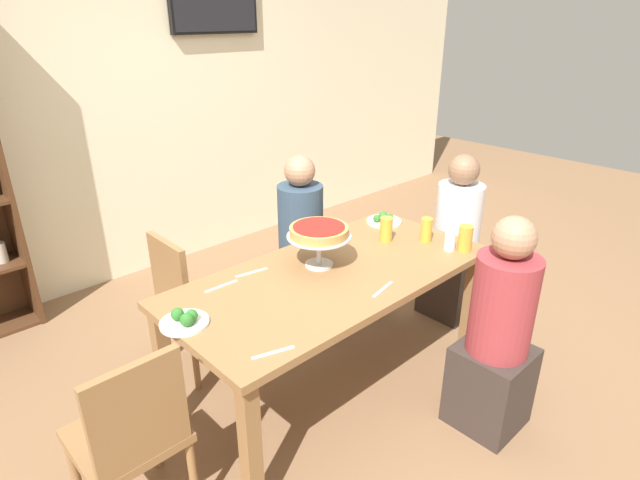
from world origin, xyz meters
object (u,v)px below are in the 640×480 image
(chair_far_left, at_px, (191,297))
(dining_table, at_px, (333,288))
(water_glass_clear_near, at_px, (450,242))
(cutlery_spare_fork, at_px, (383,289))
(cutlery_fork_near, at_px, (222,286))
(salad_plate_far_diner, at_px, (383,219))
(television, at_px, (214,2))
(beer_glass_amber_tall, at_px, (465,238))
(cutlery_fork_far, at_px, (252,273))
(cutlery_knife_far, at_px, (315,243))
(diner_near_right, at_px, (497,342))
(beer_glass_amber_spare, at_px, (426,230))
(diner_head_east, at_px, (455,249))
(cutlery_knife_near, at_px, (273,353))
(beer_glass_amber_short, at_px, (386,229))
(salad_plate_near_diner, at_px, (185,320))
(deep_dish_pizza_stand, at_px, (319,234))
(chair_head_west, at_px, (132,435))
(diner_far_right, at_px, (301,250))

(chair_far_left, bearing_deg, dining_table, 33.85)
(dining_table, xyz_separation_m, water_glass_clear_near, (0.67, -0.26, 0.14))
(cutlery_spare_fork, bearing_deg, chair_far_left, 105.64)
(cutlery_spare_fork, bearing_deg, cutlery_fork_near, 122.81)
(salad_plate_far_diner, bearing_deg, dining_table, -159.49)
(cutlery_fork_near, distance_m, cutlery_spare_fork, 0.79)
(television, relative_size, salad_plate_far_diner, 3.51)
(beer_glass_amber_tall, xyz_separation_m, cutlery_fork_far, (-1.04, 0.60, -0.07))
(cutlery_knife_far, bearing_deg, water_glass_clear_near, 112.73)
(diner_near_right, xyz_separation_m, beer_glass_amber_spare, (0.28, 0.65, 0.32))
(diner_head_east, xyz_separation_m, chair_far_left, (-1.64, 0.68, -0.01))
(beer_glass_amber_spare, relative_size, cutlery_fork_far, 0.79)
(cutlery_knife_near, bearing_deg, salad_plate_far_diner, 40.75)
(television, distance_m, beer_glass_amber_short, 2.39)
(salad_plate_near_diner, bearing_deg, diner_head_east, -2.30)
(deep_dish_pizza_stand, distance_m, cutlery_knife_far, 0.34)
(chair_far_left, bearing_deg, chair_head_west, -42.50)
(deep_dish_pizza_stand, relative_size, cutlery_spare_fork, 1.87)
(salad_plate_far_diner, bearing_deg, chair_far_left, 160.40)
(chair_far_left, distance_m, cutlery_spare_fork, 1.14)
(cutlery_knife_near, bearing_deg, beer_glass_amber_tall, 17.77)
(cutlery_spare_fork, bearing_deg, beer_glass_amber_tall, -13.35)
(beer_glass_amber_short, xyz_separation_m, water_glass_clear_near, (0.16, -0.33, -0.02))
(television, relative_size, chair_far_left, 0.90)
(beer_glass_amber_tall, bearing_deg, chair_head_west, 172.92)
(beer_glass_amber_short, bearing_deg, cutlery_knife_far, 141.84)
(salad_plate_far_diner, height_order, cutlery_knife_near, salad_plate_far_diner)
(diner_head_east, height_order, salad_plate_near_diner, diner_head_east)
(diner_far_right, bearing_deg, deep_dish_pizza_stand, -33.71)
(diner_near_right, xyz_separation_m, diner_far_right, (0.01, 1.46, 0.00))
(dining_table, xyz_separation_m, cutlery_fork_near, (-0.51, 0.27, 0.09))
(diner_head_east, distance_m, beer_glass_amber_tall, 0.65)
(dining_table, bearing_deg, chair_head_west, -175.95)
(diner_head_east, relative_size, beer_glass_amber_spare, 8.12)
(dining_table, xyz_separation_m, diner_far_right, (0.41, 0.72, -0.16))
(diner_near_right, bearing_deg, beer_glass_amber_tall, -37.47)
(television, relative_size, salad_plate_near_diner, 3.68)
(diner_near_right, xyz_separation_m, salad_plate_near_diner, (-1.21, 0.83, 0.27))
(diner_far_right, height_order, deep_dish_pizza_stand, diner_far_right)
(cutlery_knife_near, relative_size, cutlery_knife_far, 1.00)
(beer_glass_amber_spare, bearing_deg, chair_far_left, 145.65)
(salad_plate_near_diner, distance_m, cutlery_knife_near, 0.45)
(deep_dish_pizza_stand, xyz_separation_m, salad_plate_near_diner, (-0.81, -0.02, -0.16))
(cutlery_knife_near, relative_size, cutlery_spare_fork, 1.00)
(beer_glass_amber_tall, bearing_deg, cutlery_knife_far, 129.94)
(dining_table, height_order, deep_dish_pizza_stand, deep_dish_pizza_stand)
(beer_glass_amber_spare, bearing_deg, deep_dish_pizza_stand, 163.76)
(diner_far_right, bearing_deg, cutlery_knife_near, -45.51)
(salad_plate_near_diner, relative_size, cutlery_knife_far, 1.18)
(diner_head_east, xyz_separation_m, salad_plate_far_diner, (-0.47, 0.26, 0.27))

